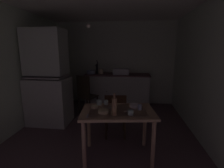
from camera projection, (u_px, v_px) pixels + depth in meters
ground_plane at (103, 135)px, 3.10m from camera, size 5.13×5.13×0.00m
wall_back at (115, 63)px, 4.91m from camera, size 3.56×0.10×2.41m
wall_left at (10, 71)px, 3.07m from camera, size 0.10×4.23×2.41m
wall_right at (210, 75)px, 2.65m from camera, size 0.10×4.23×2.41m
hutch_cabinet at (48, 81)px, 3.48m from camera, size 0.87×0.60×2.03m
counter_cabinet at (117, 90)px, 4.69m from camera, size 1.81×0.64×0.94m
sink_basin at (121, 71)px, 4.57m from camera, size 0.44×0.34×0.15m
hand_pump at (97, 68)px, 4.68m from camera, size 0.05×0.27×0.39m
mixing_bowl_counter at (91, 72)px, 4.63m from camera, size 0.24×0.24×0.10m
stoneware_crock at (101, 71)px, 4.62m from camera, size 0.14×0.14×0.14m
dining_table at (118, 118)px, 2.39m from camera, size 1.14×0.80×0.74m
chair_far_side at (115, 114)px, 2.98m from camera, size 0.44×0.44×0.84m
chair_by_counter at (86, 94)px, 4.09m from camera, size 0.52×0.52×0.99m
serving_bowl_wide at (134, 106)px, 2.51m from camera, size 0.15×0.15×0.04m
soup_bowl_small at (95, 107)px, 2.46m from camera, size 0.10×0.10×0.04m
sauce_dish at (103, 111)px, 2.28m from camera, size 0.15×0.15×0.04m
mug_dark at (140, 107)px, 2.38m from camera, size 0.06×0.06×0.08m
mug_tall at (106, 102)px, 2.62m from camera, size 0.06×0.06×0.07m
teacup_mint at (99, 102)px, 2.61m from camera, size 0.08×0.08×0.08m
teacup_cream at (131, 113)px, 2.20m from camera, size 0.08×0.08×0.06m
glass_bottle at (114, 106)px, 2.17m from camera, size 0.07×0.07×0.30m
table_knife at (130, 111)px, 2.35m from camera, size 0.17×0.12×0.00m
teaspoon_near_bowl at (113, 108)px, 2.48m from camera, size 0.14×0.06×0.00m
teaspoon_by_cup at (88, 116)px, 2.16m from camera, size 0.04×0.13×0.00m
pendant_bulb at (88, 26)px, 2.95m from camera, size 0.08×0.08×0.08m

